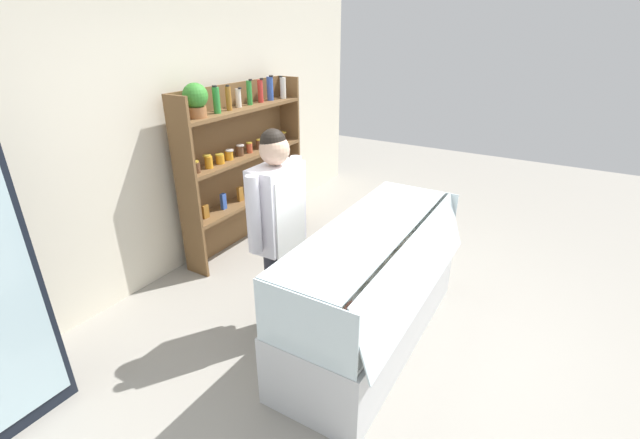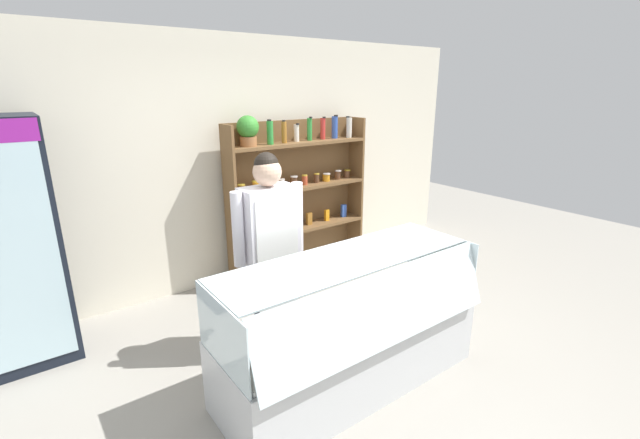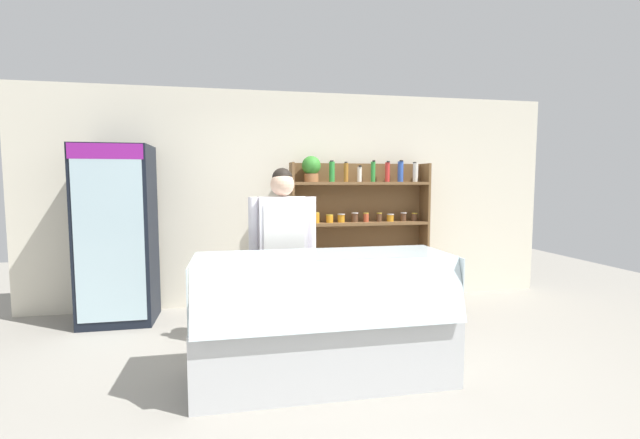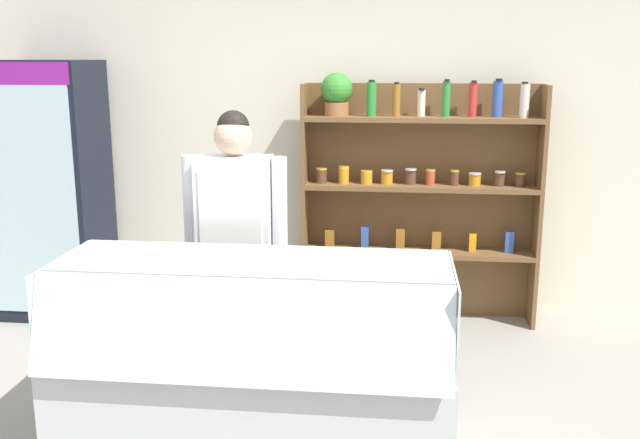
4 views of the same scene
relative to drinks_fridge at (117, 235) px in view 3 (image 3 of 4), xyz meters
The scene contains 6 objects.
ground_plane 2.94m from the drinks_fridge, 39.92° to the right, with size 12.00×12.00×0.00m, color gray.
back_wall 2.20m from the drinks_fridge, 11.93° to the left, with size 6.80×0.10×2.70m, color silver.
drinks_fridge is the anchor object (origin of this frame).
shelving_unit 2.79m from the drinks_fridge, ahead, with size 1.77×0.29×1.88m.
deli_display_case 2.77m from the drinks_fridge, 43.15° to the right, with size 2.01×0.80×1.01m.
shop_clerk 2.05m from the drinks_fridge, 33.17° to the right, with size 0.63×0.25×1.70m.
Camera 3 is at (-0.84, -3.27, 1.57)m, focal length 24.00 mm.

